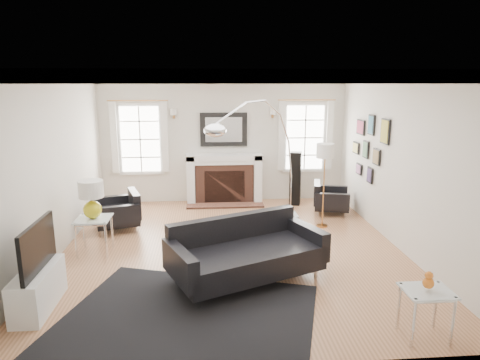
{
  "coord_description": "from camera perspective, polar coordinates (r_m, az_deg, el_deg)",
  "views": [
    {
      "loc": [
        -0.39,
        -6.61,
        2.7
      ],
      "look_at": [
        0.16,
        0.3,
        1.1
      ],
      "focal_mm": 32.0,
      "sensor_mm": 36.0,
      "label": 1
    }
  ],
  "objects": [
    {
      "name": "right_wall",
      "position": [
        7.43,
        20.56,
        2.1
      ],
      "size": [
        0.04,
        6.0,
        2.8
      ],
      "primitive_type": "cube",
      "color": "beige",
      "rests_on": "floor"
    },
    {
      "name": "left_wall",
      "position": [
        7.14,
        -23.76,
        1.41
      ],
      "size": [
        0.04,
        6.0,
        2.8
      ],
      "primitive_type": "cube",
      "color": "beige",
      "rests_on": "floor"
    },
    {
      "name": "speaker_tower",
      "position": [
        9.58,
        7.39,
        0.2
      ],
      "size": [
        0.3,
        0.3,
        1.19
      ],
      "primitive_type": "cube",
      "rotation": [
        0.0,
        0.0,
        -0.29
      ],
      "color": "black",
      "rests_on": "floor"
    },
    {
      "name": "window_left",
      "position": [
        9.75,
        -13.16,
        5.35
      ],
      "size": [
        1.24,
        0.15,
        1.62
      ],
      "color": "white",
      "rests_on": "back_wall"
    },
    {
      "name": "armchair_left",
      "position": [
        8.29,
        -15.74,
        -4.16
      ],
      "size": [
        0.98,
        1.05,
        0.58
      ],
      "color": "black",
      "rests_on": "floor"
    },
    {
      "name": "crown_molding",
      "position": [
        6.62,
        -1.19,
        13.36
      ],
      "size": [
        5.5,
        6.0,
        0.12
      ],
      "primitive_type": "cube",
      "color": "white",
      "rests_on": "back_wall"
    },
    {
      "name": "gourd_lamp",
      "position": [
        7.08,
        -19.19,
        -2.13
      ],
      "size": [
        0.38,
        0.38,
        0.61
      ],
      "color": "gold",
      "rests_on": "side_table_left"
    },
    {
      "name": "back_wall",
      "position": [
        9.71,
        -2.19,
        5.3
      ],
      "size": [
        5.5,
        0.04,
        2.8
      ],
      "primitive_type": "cube",
      "color": "beige",
      "rests_on": "floor"
    },
    {
      "name": "area_rug",
      "position": [
        5.21,
        -7.26,
        -18.23
      ],
      "size": [
        3.44,
        3.12,
        0.01
      ],
      "primitive_type": "cube",
      "rotation": [
        0.0,
        0.0,
        -0.29
      ],
      "color": "black",
      "rests_on": "floor"
    },
    {
      "name": "floor",
      "position": [
        7.15,
        -1.08,
        -9.18
      ],
      "size": [
        6.0,
        6.0,
        0.0
      ],
      "primitive_type": "plane",
      "color": "#945F3E",
      "rests_on": "ground"
    },
    {
      "name": "nesting_table",
      "position": [
        5.11,
        23.6,
        -14.47
      ],
      "size": [
        0.5,
        0.42,
        0.55
      ],
      "color": "silver",
      "rests_on": "floor"
    },
    {
      "name": "fireplace",
      "position": [
        9.65,
        -2.1,
        0.08
      ],
      "size": [
        1.7,
        0.69,
        1.11
      ],
      "color": "white",
      "rests_on": "floor"
    },
    {
      "name": "ceiling",
      "position": [
        6.62,
        -1.19,
        13.88
      ],
      "size": [
        5.5,
        6.0,
        0.02
      ],
      "primitive_type": "cube",
      "color": "white",
      "rests_on": "back_wall"
    },
    {
      "name": "tv_unit",
      "position": [
        5.83,
        -25.33,
        -12.34
      ],
      "size": [
        0.35,
        1.0,
        1.09
      ],
      "color": "white",
      "rests_on": "floor"
    },
    {
      "name": "arc_floor_lamp",
      "position": [
        7.34,
        2.3,
        2.38
      ],
      "size": [
        1.76,
        1.63,
        2.49
      ],
      "color": "white",
      "rests_on": "floor"
    },
    {
      "name": "side_table_left",
      "position": [
        7.21,
        -18.92,
        -5.67
      ],
      "size": [
        0.53,
        0.53,
        0.59
      ],
      "color": "silver",
      "rests_on": "floor"
    },
    {
      "name": "armchair_right",
      "position": [
        9.15,
        11.76,
        -2.51
      ],
      "size": [
        0.87,
        0.93,
        0.53
      ],
      "color": "black",
      "rests_on": "floor"
    },
    {
      "name": "mantel_mirror",
      "position": [
        9.63,
        -2.19,
        6.74
      ],
      "size": [
        1.05,
        0.07,
        0.75
      ],
      "color": "black",
      "rests_on": "back_wall"
    },
    {
      "name": "stick_floor_lamp",
      "position": [
        8.01,
        11.28,
        3.27
      ],
      "size": [
        0.32,
        0.32,
        1.59
      ],
      "color": "#C78745",
      "rests_on": "floor"
    },
    {
      "name": "sofa",
      "position": [
        6.01,
        0.65,
        -9.75
      ],
      "size": [
        2.31,
        1.72,
        0.69
      ],
      "color": "black",
      "rests_on": "floor"
    },
    {
      "name": "coffee_table",
      "position": [
        6.78,
        1.74,
        -6.69
      ],
      "size": [
        1.01,
        1.01,
        0.45
      ],
      "color": "silver",
      "rests_on": "floor"
    },
    {
      "name": "gallery_wall",
      "position": [
        8.57,
        16.83,
        4.63
      ],
      "size": [
        0.04,
        1.73,
        1.29
      ],
      "color": "black",
      "rests_on": "right_wall"
    },
    {
      "name": "window_right",
      "position": [
        9.89,
        8.64,
        5.65
      ],
      "size": [
        1.24,
        0.15,
        1.62
      ],
      "color": "white",
      "rests_on": "back_wall"
    },
    {
      "name": "orange_vase",
      "position": [
        5.01,
        23.83,
        -12.22
      ],
      "size": [
        0.12,
        0.12,
        0.19
      ],
      "color": "orange",
      "rests_on": "nesting_table"
    },
    {
      "name": "front_wall",
      "position": [
        3.86,
        1.54,
        -6.68
      ],
      "size": [
        5.5,
        0.04,
        2.8
      ],
      "primitive_type": "cube",
      "color": "beige",
      "rests_on": "floor"
    }
  ]
}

